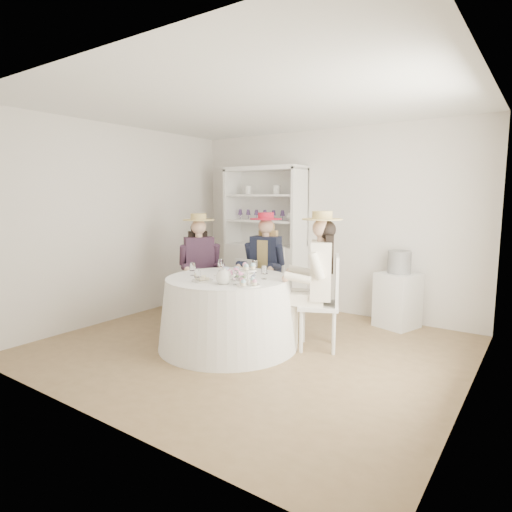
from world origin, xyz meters
The scene contains 23 objects.
ground centered at (0.00, 0.00, 0.00)m, with size 4.50×4.50×0.00m, color brown.
ceiling centered at (0.00, 0.00, 2.70)m, with size 4.50×4.50×0.00m, color white.
wall_back centered at (0.00, 2.00, 1.35)m, with size 4.50×4.50×0.00m, color silver.
wall_front centered at (0.00, -2.00, 1.35)m, with size 4.50×4.50×0.00m, color silver.
wall_left centered at (-2.25, 0.00, 1.35)m, with size 4.50×4.50×0.00m, color silver.
wall_right centered at (2.25, 0.00, 1.35)m, with size 4.50×4.50×0.00m, color silver.
tea_table centered at (-0.25, -0.10, 0.40)m, with size 1.60×1.60×0.81m.
hutch centered at (-0.97, 1.77, 0.78)m, with size 1.49×1.00×2.18m.
side_table centered at (1.14, 1.75, 0.36)m, with size 0.46×0.46×0.72m, color silver.
hatbox centered at (1.14, 1.75, 0.87)m, with size 0.30×0.30×0.30m, color black.
guest_left centered at (-1.15, 0.41, 0.84)m, with size 0.64×0.61×1.50m.
guest_mid centered at (-0.42, 0.92, 0.85)m, with size 0.56×0.59×1.51m.
guest_right centered at (0.64, 0.41, 0.88)m, with size 0.66×0.60×1.56m.
spare_chair centered at (-0.61, 0.83, 0.47)m, with size 0.38×0.38×0.88m.
teacup_a centered at (-0.44, 0.09, 0.84)m, with size 0.08×0.08×0.07m, color white.
teacup_b centered at (-0.35, 0.19, 0.84)m, with size 0.07×0.07×0.07m, color white.
teacup_c centered at (-0.06, 0.11, 0.84)m, with size 0.08×0.08×0.06m, color white.
flower_bowl centered at (-0.04, -0.10, 0.84)m, with size 0.23×0.23×0.06m, color white.
flower_arrangement centered at (-0.07, -0.19, 0.89)m, with size 0.17×0.17×0.06m.
table_teapot centered at (-0.05, -0.43, 0.88)m, with size 0.23×0.17×0.18m.
sandwich_plate centered at (-0.35, -0.43, 0.82)m, with size 0.24×0.24×0.05m.
cupcake_stand centered at (0.21, -0.35, 0.89)m, with size 0.25×0.25×0.23m.
stemware_set centered at (-0.25, -0.10, 0.88)m, with size 0.88×0.92×0.15m.
Camera 1 is at (2.74, -3.86, 1.72)m, focal length 30.00 mm.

